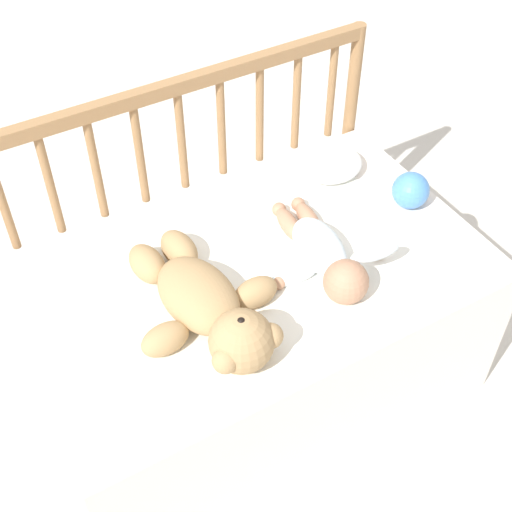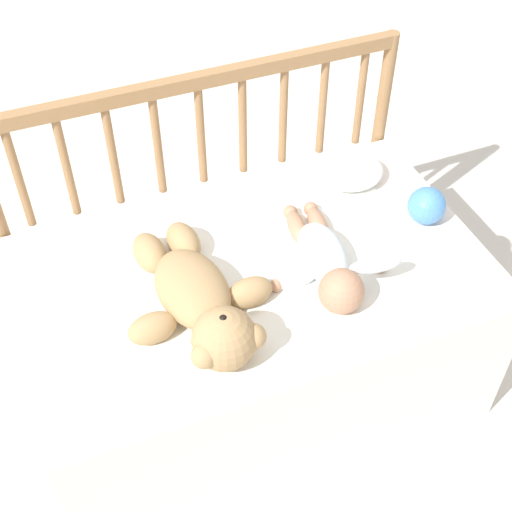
% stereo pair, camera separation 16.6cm
% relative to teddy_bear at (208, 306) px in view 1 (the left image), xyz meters
% --- Properties ---
extents(ground_plane, '(12.00, 12.00, 0.00)m').
position_rel_teddy_bear_xyz_m(ground_plane, '(0.17, 0.09, -0.52)').
color(ground_plane, silver).
extents(crib_mattress, '(1.12, 0.69, 0.46)m').
position_rel_teddy_bear_xyz_m(crib_mattress, '(0.17, 0.09, -0.29)').
color(crib_mattress, white).
rests_on(crib_mattress, ground_plane).
extents(crib_rail, '(1.12, 0.04, 0.79)m').
position_rel_teddy_bear_xyz_m(crib_rail, '(0.17, 0.46, 0.04)').
color(crib_rail, '#997047').
rests_on(crib_rail, ground_plane).
extents(blanket, '(0.86, 0.56, 0.01)m').
position_rel_teddy_bear_xyz_m(blanket, '(0.15, 0.04, -0.05)').
color(blanket, white).
rests_on(blanket, crib_mattress).
extents(teddy_bear, '(0.35, 0.47, 0.14)m').
position_rel_teddy_bear_xyz_m(teddy_bear, '(0.00, 0.00, 0.00)').
color(teddy_bear, tan).
rests_on(teddy_bear, crib_mattress).
extents(baby, '(0.30, 0.39, 0.11)m').
position_rel_teddy_bear_xyz_m(baby, '(0.32, 0.01, -0.01)').
color(baby, white).
rests_on(baby, crib_mattress).
extents(small_pillow, '(0.18, 0.16, 0.06)m').
position_rel_teddy_bear_xyz_m(small_pillow, '(0.54, 0.31, -0.02)').
color(small_pillow, white).
rests_on(small_pillow, crib_mattress).
extents(toy_ball, '(0.10, 0.10, 0.10)m').
position_rel_teddy_bear_xyz_m(toy_ball, '(0.64, 0.09, -0.01)').
color(toy_ball, '#4C8CDB').
rests_on(toy_ball, crib_mattress).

